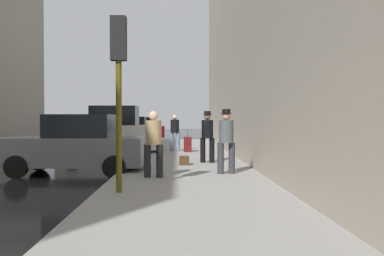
# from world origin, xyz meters

# --- Properties ---
(sidewalk) EXTENTS (4.00, 40.00, 0.15)m
(sidewalk) POSITION_xyz_m (6.00, 0.00, 0.07)
(sidewalk) COLOR gray
(sidewalk) RESTS_ON ground_plane
(parked_gray_coupe) EXTENTS (4.25, 2.16, 1.79)m
(parked_gray_coupe) POSITION_xyz_m (2.65, 1.49, 0.85)
(parked_gray_coupe) COLOR slate
(parked_gray_coupe) RESTS_ON ground_plane
(parked_white_van) EXTENTS (4.64, 2.14, 2.25)m
(parked_white_van) POSITION_xyz_m (2.65, 8.40, 1.03)
(parked_white_van) COLOR silver
(parked_white_van) RESTS_ON ground_plane
(parked_silver_sedan) EXTENTS (4.26, 2.17, 1.79)m
(parked_silver_sedan) POSITION_xyz_m (2.65, 14.43, 0.85)
(parked_silver_sedan) COLOR #B7BABF
(parked_silver_sedan) RESTS_ON ground_plane
(parked_red_hatchback) EXTENTS (4.23, 2.12, 1.79)m
(parked_red_hatchback) POSITION_xyz_m (2.65, 20.93, 0.85)
(parked_red_hatchback) COLOR #B2191E
(parked_red_hatchback) RESTS_ON ground_plane
(fire_hydrant) EXTENTS (0.42, 0.22, 0.70)m
(fire_hydrant) POSITION_xyz_m (4.45, 4.18, 0.50)
(fire_hydrant) COLOR red
(fire_hydrant) RESTS_ON sidewalk
(traffic_light) EXTENTS (0.32, 0.32, 3.60)m
(traffic_light) POSITION_xyz_m (4.50, -2.59, 2.76)
(traffic_light) COLOR #514C0F
(traffic_light) RESTS_ON sidewalk
(pedestrian_in_jeans) EXTENTS (0.53, 0.48, 1.71)m
(pedestrian_in_jeans) POSITION_xyz_m (5.57, 8.77, 1.10)
(pedestrian_in_jeans) COLOR #728CB2
(pedestrian_in_jeans) RESTS_ON sidewalk
(pedestrian_with_fedora) EXTENTS (0.53, 0.49, 1.78)m
(pedestrian_with_fedora) POSITION_xyz_m (6.73, 3.27, 1.14)
(pedestrian_with_fedora) COLOR black
(pedestrian_with_fedora) RESTS_ON sidewalk
(pedestrian_in_tan_coat) EXTENTS (0.52, 0.44, 1.71)m
(pedestrian_in_tan_coat) POSITION_xyz_m (5.08, -0.39, 1.10)
(pedestrian_in_tan_coat) COLOR black
(pedestrian_in_tan_coat) RESTS_ON sidewalk
(pedestrian_with_beanie) EXTENTS (0.52, 0.46, 1.78)m
(pedestrian_with_beanie) POSITION_xyz_m (7.04, 0.28, 1.14)
(pedestrian_with_beanie) COLOR #333338
(pedestrian_with_beanie) RESTS_ON sidewalk
(rolling_suitcase) EXTENTS (0.37, 0.57, 1.04)m
(rolling_suitcase) POSITION_xyz_m (6.16, 8.19, 0.49)
(rolling_suitcase) COLOR #591414
(rolling_suitcase) RESTS_ON sidewalk
(duffel_bag) EXTENTS (0.32, 0.44, 0.28)m
(duffel_bag) POSITION_xyz_m (5.92, 2.63, 0.29)
(duffel_bag) COLOR #472D19
(duffel_bag) RESTS_ON sidewalk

